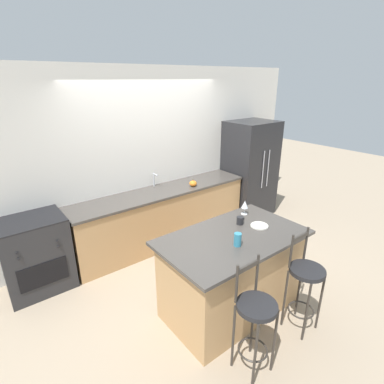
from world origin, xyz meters
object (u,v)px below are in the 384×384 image
at_px(dinner_plate, 259,226).
at_px(oven_range, 36,254).
at_px(bar_stool_near, 255,317).
at_px(coffee_mug, 240,220).
at_px(pumpkin_decoration, 193,183).
at_px(wine_glass, 245,205).
at_px(tumbler_cup, 238,240).
at_px(refrigerator, 249,169).
at_px(bar_stool_far, 305,280).

bearing_deg(dinner_plate, oven_range, 138.65).
xyz_separation_m(bar_stool_near, dinner_plate, (0.78, 0.65, 0.36)).
distance_m(coffee_mug, pumpkin_decoration, 1.53).
bearing_deg(pumpkin_decoration, wine_glass, -99.50).
bearing_deg(dinner_plate, tumbler_cup, -164.55).
xyz_separation_m(oven_range, tumbler_cup, (1.53, -1.92, 0.54)).
bearing_deg(refrigerator, wine_glass, -139.73).
bearing_deg(dinner_plate, coffee_mug, 126.47).
bearing_deg(tumbler_cup, wine_glass, 37.77).
height_order(oven_range, pumpkin_decoration, pumpkin_decoration).
bearing_deg(refrigerator, pumpkin_decoration, -176.28).
xyz_separation_m(wine_glass, coffee_mug, (-0.24, -0.16, -0.08)).
bearing_deg(bar_stool_near, wine_glass, 47.87).
bearing_deg(wine_glass, bar_stool_near, -132.13).
distance_m(dinner_plate, coffee_mug, 0.22).
bearing_deg(refrigerator, oven_range, 179.10).
bearing_deg(bar_stool_near, tumbler_cup, 61.04).
bearing_deg(refrigerator, tumbler_cup, -140.38).
height_order(dinner_plate, coffee_mug, coffee_mug).
bearing_deg(oven_range, bar_stool_far, -49.97).
relative_size(refrigerator, dinner_plate, 8.91).
bearing_deg(pumpkin_decoration, bar_stool_far, -98.13).
xyz_separation_m(bar_stool_far, dinner_plate, (-0.00, 0.63, 0.36)).
bearing_deg(tumbler_cup, pumpkin_decoration, 65.10).
bearing_deg(pumpkin_decoration, tumbler_cup, -114.90).
bearing_deg(tumbler_cup, refrigerator, 39.62).
relative_size(bar_stool_far, tumbler_cup, 8.14).
height_order(refrigerator, bar_stool_far, refrigerator).
distance_m(refrigerator, coffee_mug, 2.44).
height_order(bar_stool_far, pumpkin_decoration, bar_stool_far).
height_order(dinner_plate, pumpkin_decoration, pumpkin_decoration).
distance_m(bar_stool_near, coffee_mug, 1.13).
height_order(refrigerator, pumpkin_decoration, refrigerator).
relative_size(bar_stool_near, coffee_mug, 10.05).
xyz_separation_m(bar_stool_near, bar_stool_far, (0.78, 0.02, 0.00)).
bearing_deg(bar_stool_far, wine_glass, 83.75).
bearing_deg(wine_glass, refrigerator, 40.27).
relative_size(bar_stool_far, coffee_mug, 10.05).
height_order(refrigerator, tumbler_cup, refrigerator).
distance_m(oven_range, bar_stool_near, 2.74).
xyz_separation_m(oven_range, bar_stool_near, (1.25, -2.44, 0.12)).
distance_m(tumbler_cup, pumpkin_decoration, 1.95).
bearing_deg(bar_stool_far, dinner_plate, 90.07).
distance_m(refrigerator, dinner_plate, 2.46).
relative_size(tumbler_cup, pumpkin_decoration, 1.14).
relative_size(oven_range, tumbler_cup, 7.00).
relative_size(coffee_mug, pumpkin_decoration, 0.92).
height_order(bar_stool_near, bar_stool_far, same).
height_order(refrigerator, dinner_plate, refrigerator).
height_order(bar_stool_near, wine_glass, wine_glass).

